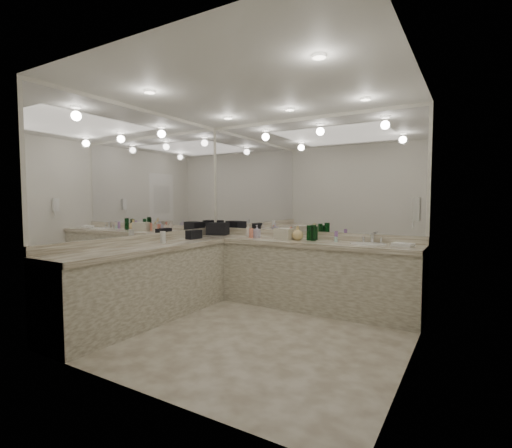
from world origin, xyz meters
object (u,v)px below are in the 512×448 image
Objects in this scene: wall_phone at (417,209)px; soap_bottle_a at (248,230)px; soap_bottle_b at (257,231)px; hand_towel at (403,245)px; cream_cosmetic_case at (284,234)px; sink at (368,245)px; soap_bottle_c at (298,233)px; black_toiletry_bag at (218,229)px.

wall_phone reaches higher than soap_bottle_a.
wall_phone reaches higher than soap_bottle_b.
hand_towel is (-0.20, 0.49, -0.43)m from wall_phone.
wall_phone reaches higher than cream_cosmetic_case.
sink is at bearing -2.19° from soap_bottle_a.
soap_bottle_b is 0.93× the size of soap_bottle_c.
soap_bottle_c is at bearing -179.43° from sink.
wall_phone reaches higher than soap_bottle_c.
soap_bottle_a is at bearing 177.81° from sink.
wall_phone is 1.27× the size of soap_bottle_a.
hand_towel is at bearing -0.92° from black_toiletry_bag.
soap_bottle_c is (-1.34, -0.00, 0.08)m from hand_towel.
hand_towel is 2.18m from soap_bottle_a.
black_toiletry_bag is 0.53m from soap_bottle_a.
soap_bottle_a is (0.53, 0.03, 0.00)m from black_toiletry_bag.
sink is 2.31m from black_toiletry_bag.
black_toiletry_bag is 1.17m from cream_cosmetic_case.
cream_cosmetic_case is 1.54m from hand_towel.
hand_towel is at bearing -1.02° from sink.
cream_cosmetic_case is at bearing -179.17° from soap_bottle_c.
black_toiletry_bag is at bearing 177.61° from soap_bottle_b.
cream_cosmetic_case is (1.17, -0.05, -0.02)m from black_toiletry_bag.
sink is 0.91m from wall_phone.
soap_bottle_b is at bearing 178.61° from soap_bottle_c.
hand_towel is at bearing 0.10° from soap_bottle_c.
soap_bottle_c is (0.84, -0.08, 0.00)m from soap_bottle_a.
black_toiletry_bag is at bearing -176.63° from soap_bottle_a.
wall_phone is 2.98m from black_toiletry_bag.
wall_phone reaches higher than sink.
hand_towel is (1.54, 0.01, -0.06)m from cream_cosmetic_case.
sink is at bearing 15.60° from cream_cosmetic_case.
soap_bottle_a is at bearing 161.98° from soap_bottle_b.
black_toiletry_bag is 1.38× the size of hand_towel.
hand_towel is 1.21× the size of soap_bottle_a.
wall_phone is at bearing -39.57° from sink.
soap_bottle_a reaches higher than sink.
sink is at bearing 178.98° from hand_towel.
soap_bottle_a reaches higher than black_toiletry_bag.
soap_bottle_c is at bearing 15.81° from cream_cosmetic_case.
wall_phone is at bearing -17.66° from soap_bottle_c.
cream_cosmetic_case reaches higher than sink.
cream_cosmetic_case is 0.20m from soap_bottle_c.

